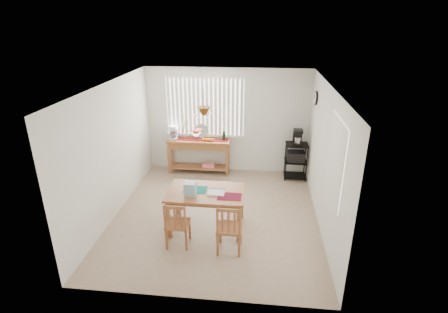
# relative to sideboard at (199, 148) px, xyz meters

# --- Properties ---
(ground) EXTENTS (4.00, 4.50, 0.01)m
(ground) POSITION_rel_sideboard_xyz_m (0.69, -2.01, -0.66)
(ground) COLOR tan
(room_shell) EXTENTS (4.20, 4.70, 2.70)m
(room_shell) POSITION_rel_sideboard_xyz_m (0.69, -2.00, 1.04)
(room_shell) COLOR silver
(room_shell) RESTS_ON ground
(sideboard) EXTENTS (1.55, 0.44, 0.87)m
(sideboard) POSITION_rel_sideboard_xyz_m (0.00, 0.00, 0.00)
(sideboard) COLOR #A16036
(sideboard) RESTS_ON ground
(sideboard_items) EXTENTS (1.48, 0.37, 0.67)m
(sideboard_items) POSITION_rel_sideboard_xyz_m (-0.25, 0.01, 0.35)
(sideboard_items) COLOR maroon
(sideboard_items) RESTS_ON sideboard
(wire_cart) EXTENTS (0.52, 0.42, 0.89)m
(wire_cart) POSITION_rel_sideboard_xyz_m (2.38, -0.09, -0.12)
(wire_cart) COLOR black
(wire_cart) RESTS_ON ground
(cart_items) EXTENTS (0.21, 0.25, 0.37)m
(cart_items) POSITION_rel_sideboard_xyz_m (2.38, -0.08, 0.40)
(cart_items) COLOR black
(cart_items) RESTS_ON wire_cart
(dining_table) EXTENTS (1.40, 0.90, 0.75)m
(dining_table) POSITION_rel_sideboard_xyz_m (0.56, -2.44, 0.01)
(dining_table) COLOR #A16036
(dining_table) RESTS_ON ground
(table_items) EXTENTS (1.07, 0.50, 0.24)m
(table_items) POSITION_rel_sideboard_xyz_m (0.42, -2.56, 0.18)
(table_items) COLOR #147162
(table_items) RESTS_ON dining_table
(chair_left) EXTENTS (0.41, 0.41, 0.86)m
(chair_left) POSITION_rel_sideboard_xyz_m (0.16, -3.06, -0.24)
(chair_left) COLOR #A16036
(chair_left) RESTS_ON ground
(chair_right) EXTENTS (0.42, 0.42, 0.91)m
(chair_right) POSITION_rel_sideboard_xyz_m (1.06, -3.13, -0.21)
(chair_right) COLOR #A16036
(chair_right) RESTS_ON ground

